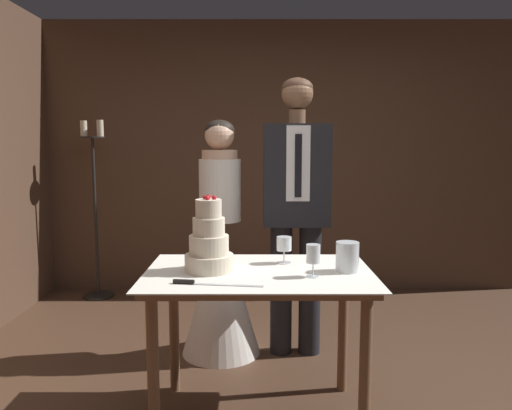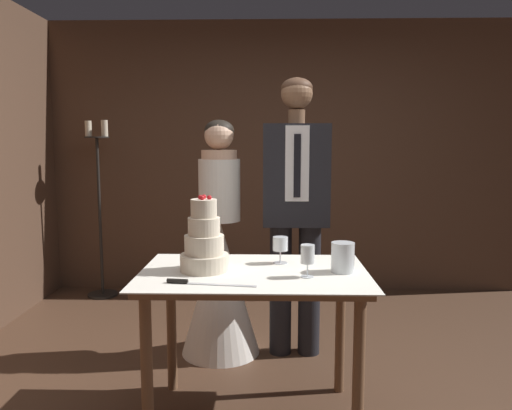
% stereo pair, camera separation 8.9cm
% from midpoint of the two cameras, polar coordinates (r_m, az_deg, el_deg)
% --- Properties ---
extents(wall_back, '(4.73, 0.12, 2.60)m').
position_cam_midpoint_polar(wall_back, '(4.91, 1.90, 5.37)').
color(wall_back, '#513828').
rests_on(wall_back, ground_plane).
extents(cake_table, '(1.16, 0.77, 0.80)m').
position_cam_midpoint_polar(cake_table, '(2.61, -0.94, -9.90)').
color(cake_table, brown).
rests_on(cake_table, ground_plane).
extents(tiered_cake, '(0.25, 0.25, 0.39)m').
position_cam_midpoint_polar(tiered_cake, '(2.57, -6.67, -4.46)').
color(tiered_cake, beige).
rests_on(tiered_cake, cake_table).
extents(cake_knife, '(0.43, 0.08, 0.02)m').
position_cam_midpoint_polar(cake_knife, '(2.37, -7.74, -8.83)').
color(cake_knife, silver).
rests_on(cake_knife, cake_table).
extents(wine_glass_near, '(0.07, 0.07, 0.16)m').
position_cam_midpoint_polar(wine_glass_near, '(2.46, 5.24, -5.77)').
color(wine_glass_near, silver).
rests_on(wine_glass_near, cake_table).
extents(wine_glass_middle, '(0.08, 0.08, 0.15)m').
position_cam_midpoint_polar(wine_glass_middle, '(2.73, 2.01, -4.61)').
color(wine_glass_middle, silver).
rests_on(wine_glass_middle, cake_table).
extents(hurricane_candle, '(0.12, 0.12, 0.15)m').
position_cam_midpoint_polar(hurricane_candle, '(2.59, 9.14, -5.93)').
color(hurricane_candle, silver).
rests_on(hurricane_candle, cake_table).
extents(bride, '(0.54, 0.54, 1.60)m').
position_cam_midpoint_polar(bride, '(3.45, -5.08, -7.44)').
color(bride, white).
rests_on(bride, ground_plane).
extents(groom, '(0.44, 0.25, 1.87)m').
position_cam_midpoint_polar(groom, '(3.36, 3.58, 0.35)').
color(groom, black).
rests_on(groom, ground_plane).
extents(candle_stand, '(0.28, 0.28, 1.66)m').
position_cam_midpoint_polar(candle_stand, '(4.88, -18.66, -1.06)').
color(candle_stand, black).
rests_on(candle_stand, ground_plane).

